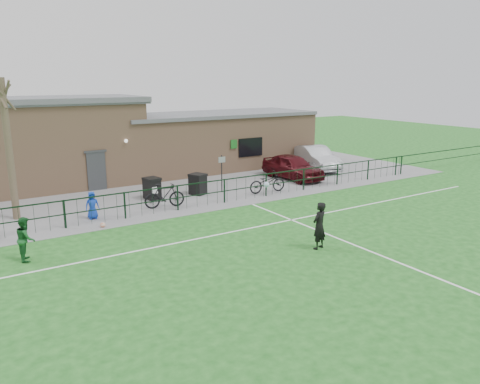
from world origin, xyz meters
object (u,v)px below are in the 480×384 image
car_silver (315,158)px  ball_ground (103,225)px  wheelie_bin_left (152,189)px  wheelie_bin_right (198,185)px  bicycle_e (267,182)px  outfield_player (26,239)px  bare_tree (9,151)px  bicycle_d (164,196)px  car_maroon (293,167)px  sign_post (222,174)px  spectator_child (92,205)px

car_silver → ball_ground: size_ratio=21.11×
wheelie_bin_left → wheelie_bin_right: 2.41m
wheelie_bin_left → bicycle_e: bicycle_e is taller
bicycle_e → outfield_player: (-12.34, -3.37, 0.17)m
bare_tree → car_silver: (18.51, 1.70, -2.21)m
wheelie_bin_right → bicycle_d: size_ratio=0.53×
bare_tree → wheelie_bin_right: bearing=-2.0°
outfield_player → car_maroon: bearing=-61.9°
wheelie_bin_left → wheelie_bin_right: (2.37, -0.43, 0.01)m
wheelie_bin_right → car_silver: bearing=-11.9°
wheelie_bin_left → wheelie_bin_right: wheelie_bin_right is taller
wheelie_bin_right → sign_post: (1.31, -0.25, 0.50)m
bicycle_d → spectator_child: bearing=99.6°
wheelie_bin_left → car_maroon: size_ratio=0.23×
bicycle_e → car_maroon: bearing=-53.1°
car_maroon → car_silver: bearing=23.3°
car_maroon → ball_ground: (-12.53, -3.32, -0.65)m
car_maroon → wheelie_bin_right: bearing=-179.4°
spectator_child → ball_ground: spectator_child is taller
bare_tree → sign_post: bearing=-3.2°
car_silver → outfield_player: bearing=-145.6°
bicycle_e → ball_ground: 9.27m
sign_post → car_silver: sign_post is taller
ball_ground → wheelie_bin_left: bearing=43.5°
spectator_child → outfield_player: outfield_player is taller
bare_tree → outfield_player: 5.78m
bare_tree → car_maroon: bare_tree is taller
wheelie_bin_left → car_silver: size_ratio=0.21×
wheelie_bin_right → car_silver: (9.83, 1.99, 0.27)m
bare_tree → outfield_player: size_ratio=4.01×
wheelie_bin_right → sign_post: bearing=-34.3°
wheelie_bin_right → bicycle_e: 3.69m
sign_post → bicycle_e: 2.47m
bare_tree → sign_post: (9.99, -0.55, -1.98)m
ball_ground → bicycle_d: bearing=22.9°
bicycle_d → bare_tree: bearing=83.6°
car_silver → spectator_child: bearing=-153.5°
wheelie_bin_left → car_silver: 12.31m
bare_tree → spectator_child: (2.80, -1.77, -2.38)m
sign_post → bicycle_d: 4.04m
wheelie_bin_right → bare_tree: bearing=154.7°
outfield_player → ball_ground: size_ratio=6.76×
spectator_child → sign_post: bearing=13.8°
spectator_child → ball_ground: size_ratio=5.44×
wheelie_bin_left → wheelie_bin_right: bearing=-20.8°
wheelie_bin_right → bicycle_e: bicycle_e is taller
ball_ground → bicycle_e: bearing=7.8°
wheelie_bin_left → car_silver: (12.21, 1.56, 0.27)m
sign_post → bicycle_e: size_ratio=0.95×
car_silver → spectator_child: size_ratio=3.88×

